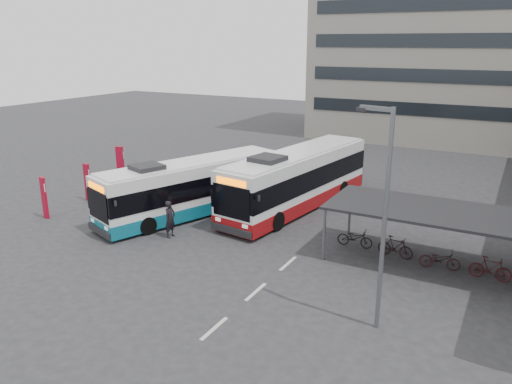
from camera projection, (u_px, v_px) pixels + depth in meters
The scene contains 11 objects.
ground at pixel (240, 253), 23.37m from camera, with size 120.00×120.00×0.00m, color #28282B.
bike_shelter at pixel (444, 234), 21.55m from camera, with size 10.00×4.00×2.54m.
office_block at pixel (485, 9), 47.28m from camera, with size 30.00×15.00×25.00m, color gray.
road_markings at pixel (256, 292), 19.70m from camera, with size 0.15×7.60×0.01m.
bus_main at pixel (297, 180), 29.38m from camera, with size 4.35×12.61×3.66m.
bus_teal at pixel (193, 188), 28.23m from camera, with size 6.17×11.46×3.34m.
pedestrian at pixel (170, 219), 25.00m from camera, with size 0.69×0.45×1.90m, color black.
lamp_post at pixel (383, 208), 16.10m from camera, with size 1.32×0.45×7.58m.
sign_totem_south at pixel (44, 197), 27.67m from camera, with size 0.50×0.29×2.36m.
sign_totem_mid at pixel (87, 182), 30.73m from camera, with size 0.51×0.23×2.35m.
sign_totem_north at pixel (120, 164), 34.71m from camera, with size 0.54×0.33×2.57m.
Camera 1 is at (10.99, -18.56, 9.47)m, focal length 35.00 mm.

